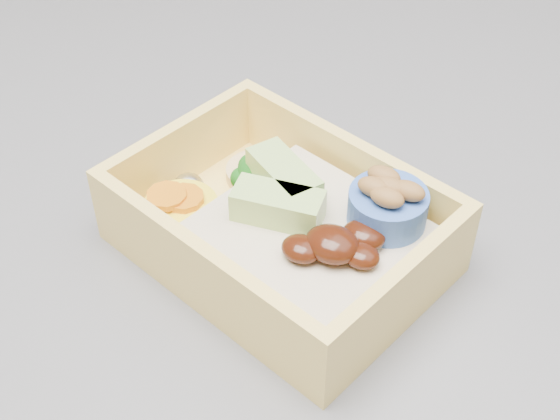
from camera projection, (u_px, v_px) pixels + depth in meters
The scene contains 1 object.
bento_box at pixel (290, 228), 0.44m from camera, with size 0.20×0.17×0.06m.
Camera 1 is at (0.03, -0.37, 1.25)m, focal length 50.00 mm.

